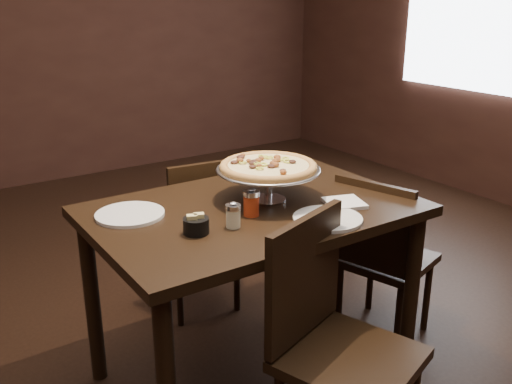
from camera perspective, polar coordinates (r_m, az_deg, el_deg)
room at (r=2.30m, az=1.08°, el=12.39°), size 6.04×7.04×2.84m
dining_table at (r=2.43m, az=-0.32°, el=-3.84°), size 1.34×0.89×0.83m
pizza_stand at (r=2.41m, az=1.24°, el=2.52°), size 0.45×0.45×0.18m
parmesan_shaker at (r=2.16m, az=-2.30°, el=-2.33°), size 0.06×0.06×0.10m
pepper_flake_shaker at (r=2.27m, az=-0.47°, el=-1.05°), size 0.07×0.07×0.12m
packet_caddy at (r=2.12m, az=-6.02°, el=-3.31°), size 0.10×0.10×0.08m
napkin_stack at (r=2.43m, az=8.83°, el=-1.10°), size 0.19×0.19×0.02m
plate_left at (r=2.34m, az=-12.49°, el=-2.19°), size 0.28×0.28×0.01m
plate_near at (r=2.26m, az=7.17°, el=-2.66°), size 0.27×0.27×0.01m
serving_spatula at (r=2.40m, az=2.71°, el=2.32°), size 0.15×0.15×0.02m
chair_far at (r=3.07m, az=-5.60°, el=-3.73°), size 0.45×0.45×0.89m
chair_near at (r=2.12m, az=7.64°, el=-14.14°), size 0.56×0.56×0.95m
chair_side at (r=2.87m, az=12.37°, el=-6.01°), size 0.50×0.50×0.87m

